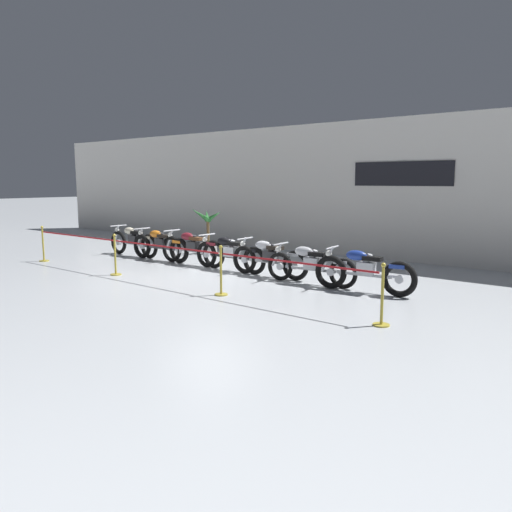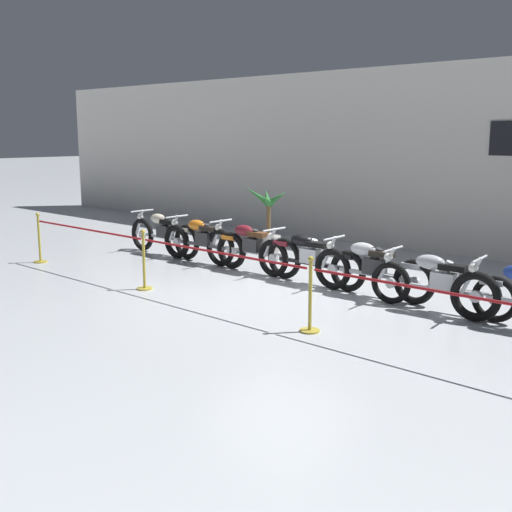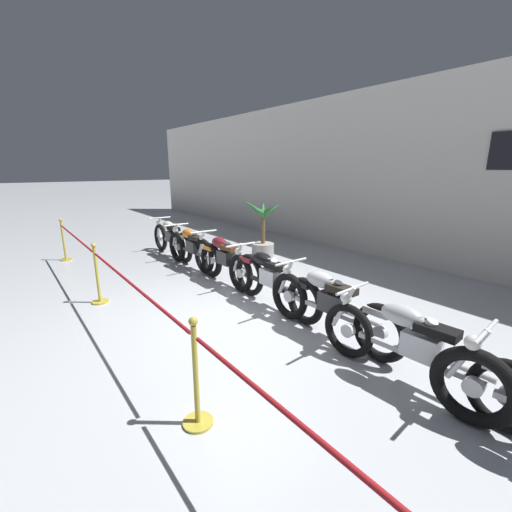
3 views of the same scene
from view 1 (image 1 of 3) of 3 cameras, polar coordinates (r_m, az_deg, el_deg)
The scene contains 14 objects.
ground_plane at distance 12.85m, azimuth -5.22°, elevation -2.06°, with size 120.00×120.00×0.00m, color #B2B7BC.
back_wall at distance 16.71m, azimuth 7.04°, elevation 7.61°, with size 28.00×0.29×4.20m.
motorcycle_cream_0 at distance 16.26m, azimuth -13.85°, elevation 1.66°, with size 2.30×0.62×0.95m.
motorcycle_orange_1 at distance 15.18m, azimuth -10.93°, elevation 1.22°, with size 2.36×0.62×0.95m.
motorcycle_maroon_2 at distance 14.22m, azimuth -7.35°, elevation 0.90°, with size 2.45×0.62×0.96m.
motorcycle_black_3 at distance 13.22m, azimuth -3.08°, elevation 0.29°, with size 2.41×0.62×0.94m.
motorcycle_silver_4 at distance 12.35m, azimuth 1.48°, elevation -0.27°, with size 2.26×0.62×0.94m.
motorcycle_silver_5 at distance 11.52m, azimuth 6.19°, elevation -0.99°, with size 2.32×0.62×0.92m.
motorcycle_blue_6 at distance 10.85m, azimuth 12.20°, elevation -1.70°, with size 2.27×0.63×0.95m.
potted_palm_left_of_row at distance 16.43m, azimuth -5.50°, elevation 2.30°, with size 0.92×0.99×1.56m.
stanchion_far_left at distance 12.72m, azimuth -14.75°, elevation 0.96°, with size 10.78×0.28×1.05m.
stanchion_mid_left at distance 13.11m, azimuth -15.78°, elevation -0.56°, with size 0.28×0.28×1.05m.
stanchion_mid_right at distance 10.42m, azimuth -4.02°, elevation -2.56°, with size 0.28×0.28×1.05m.
stanchion_far_right at distance 8.47m, azimuth 14.20°, elevation -5.40°, with size 0.28×0.28×1.05m.
Camera 1 is at (8.75, -9.11, 2.37)m, focal length 35.00 mm.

